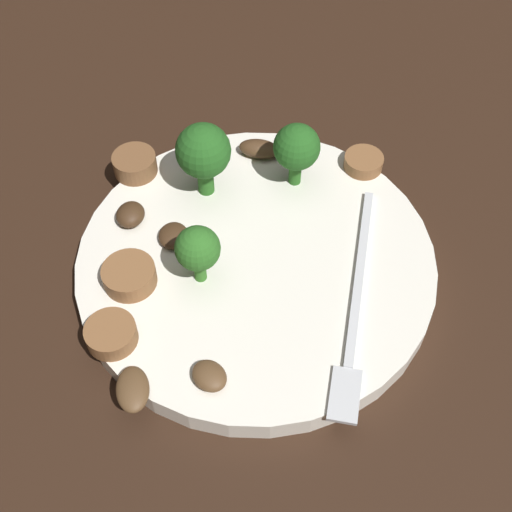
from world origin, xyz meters
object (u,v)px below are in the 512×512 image
broccoli_floret_0 (203,152)px  mushroom_3 (130,215)px  mushroom_1 (174,236)px  plate (256,263)px  sausage_slice_1 (363,162)px  mushroom_0 (259,149)px  sausage_slice_2 (135,164)px  sausage_slice_3 (111,334)px  mushroom_4 (133,389)px  mushroom_2 (209,376)px  fork (355,313)px  sausage_slice_0 (129,276)px  broccoli_floret_1 (198,249)px  broccoli_floret_2 (297,148)px

broccoli_floret_0 → mushroom_3: broccoli_floret_0 is taller
mushroom_1 → plate: bearing=72.1°
sausage_slice_1 → mushroom_0: 0.08m
sausage_slice_2 → mushroom_1: sausage_slice_2 is taller
sausage_slice_2 → sausage_slice_3: bearing=-3.4°
mushroom_4 → mushroom_2: bearing=97.1°
fork → mushroom_1: bearing=-106.1°
mushroom_1 → mushroom_3: bearing=-122.7°
mushroom_3 → fork: bearing=58.9°
fork → mushroom_4: size_ratio=5.78×
sausage_slice_0 → sausage_slice_3: 0.04m
fork → mushroom_3: bearing=-106.5°
broccoli_floret_1 → mushroom_3: 0.08m
sausage_slice_3 → mushroom_3: 0.10m
broccoli_floret_0 → mushroom_3: (0.03, -0.05, -0.03)m
mushroom_3 → broccoli_floret_1: bearing=42.5°
broccoli_floret_0 → broccoli_floret_1: size_ratio=1.28×
sausage_slice_1 → mushroom_4: 0.24m
broccoli_floret_1 → sausage_slice_1: broccoli_floret_1 is taller
mushroom_4 → sausage_slice_1: bearing=136.7°
broccoli_floret_1 → sausage_slice_2: size_ratio=1.42×
fork → mushroom_2: bearing=-52.2°
sausage_slice_2 → plate: bearing=44.6°
sausage_slice_1 → sausage_slice_3: bearing=-52.5°
fork → mushroom_0: (-0.15, -0.05, 0.00)m
fork → mushroom_2: (0.04, -0.09, 0.00)m
sausage_slice_0 → sausage_slice_2: size_ratio=1.09×
sausage_slice_2 → mushroom_2: sausage_slice_2 is taller
fork → sausage_slice_1: 0.13m
broccoli_floret_0 → sausage_slice_3: size_ratio=1.85×
broccoli_floret_1 → sausage_slice_1: 0.16m
sausage_slice_0 → mushroom_1: size_ratio=1.51×
fork → broccoli_floret_0: 0.15m
sausage_slice_2 → sausage_slice_0: bearing=0.4°
broccoli_floret_1 → sausage_slice_3: broccoli_floret_1 is taller
sausage_slice_0 → mushroom_2: (0.08, 0.05, -0.00)m
mushroom_0 → mushroom_2: bearing=-12.8°
broccoli_floret_1 → mushroom_1: size_ratio=1.98×
sausage_slice_1 → mushroom_1: bearing=-66.7°
broccoli_floret_0 → sausage_slice_2: (-0.02, -0.05, -0.03)m
broccoli_floret_0 → broccoli_floret_2: (-0.00, 0.07, -0.00)m
mushroom_3 → mushroom_4: mushroom_3 is taller
mushroom_4 → mushroom_3: bearing=-176.9°
broccoli_floret_1 → sausage_slice_3: bearing=-51.7°
sausage_slice_0 → sausage_slice_1: 0.20m
sausage_slice_1 → sausage_slice_0: bearing=-60.9°
broccoli_floret_2 → mushroom_0: bearing=-140.4°
mushroom_4 → mushroom_1: bearing=168.6°
broccoli_floret_1 → mushroom_2: broccoli_floret_1 is taller
fork → sausage_slice_2: (-0.14, -0.15, 0.01)m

